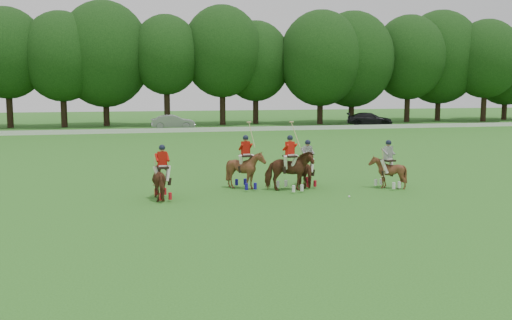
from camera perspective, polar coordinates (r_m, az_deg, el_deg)
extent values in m
plane|color=#2F691E|center=(20.97, 2.46, -5.23)|extent=(180.00, 180.00, 0.00)
cylinder|color=black|center=(69.61, -23.43, 5.03)|extent=(0.70, 0.70, 4.98)
ellipsoid|color=black|center=(69.67, -23.67, 9.78)|extent=(8.80, 8.80, 10.12)
cylinder|color=black|center=(68.45, -18.67, 5.07)|extent=(0.70, 0.70, 4.64)
ellipsoid|color=black|center=(68.49, -18.87, 9.78)|extent=(8.80, 8.80, 10.13)
cylinder|color=black|center=(69.23, -14.75, 5.10)|extent=(0.70, 0.70, 4.31)
ellipsoid|color=black|center=(69.29, -14.92, 10.19)|extent=(10.67, 10.67, 12.27)
cylinder|color=black|center=(67.92, -8.89, 5.61)|extent=(0.70, 0.70, 5.24)
ellipsoid|color=black|center=(68.00, -8.98, 10.36)|extent=(8.06, 8.06, 9.26)
cylinder|color=black|center=(69.04, -3.36, 5.68)|extent=(0.70, 0.70, 5.19)
ellipsoid|color=black|center=(69.14, -3.40, 10.79)|extent=(9.50, 9.50, 10.92)
cylinder|color=black|center=(71.31, -0.03, 5.47)|extent=(0.70, 0.70, 4.48)
ellipsoid|color=black|center=(71.34, -0.03, 9.86)|extent=(8.60, 8.60, 9.89)
cylinder|color=black|center=(70.80, 6.42, 5.30)|extent=(0.70, 0.70, 4.21)
ellipsoid|color=black|center=(70.84, 6.49, 10.07)|extent=(10.11, 10.11, 11.63)
cylinder|color=black|center=(73.78, 9.52, 5.27)|extent=(0.70, 0.70, 4.07)
ellipsoid|color=black|center=(73.82, 9.62, 9.89)|extent=(10.46, 10.46, 12.03)
cylinder|color=black|center=(77.40, 14.88, 5.48)|extent=(0.70, 0.70, 4.79)
ellipsoid|color=black|center=(77.46, 15.03, 9.88)|extent=(9.47, 9.47, 10.89)
cylinder|color=black|center=(81.45, 17.74, 5.34)|extent=(0.70, 0.70, 4.44)
ellipsoid|color=black|center=(81.51, 17.91, 9.76)|extent=(10.84, 10.84, 12.47)
cylinder|color=black|center=(81.44, 21.82, 5.31)|extent=(0.70, 0.70, 4.86)
ellipsoid|color=black|center=(81.49, 22.01, 9.37)|extent=(8.94, 8.94, 10.28)
cylinder|color=black|center=(87.08, 23.59, 5.00)|extent=(0.70, 0.70, 3.90)
ellipsoid|color=black|center=(87.08, 23.78, 8.57)|extent=(9.29, 9.29, 10.68)
cube|color=white|center=(58.10, -7.98, 2.98)|extent=(120.00, 0.10, 0.44)
imported|color=gray|center=(62.54, -8.30, 3.78)|extent=(4.76, 1.79, 1.55)
imported|color=black|center=(68.63, 11.29, 4.03)|extent=(5.75, 3.89, 1.55)
imported|color=#4A2713|center=(23.49, -9.31, -2.07)|extent=(1.01, 1.88, 1.52)
cube|color=black|center=(23.41, -9.34, -0.72)|extent=(0.50, 0.60, 0.08)
cylinder|color=tan|center=(23.37, -10.06, -0.95)|extent=(0.05, 0.21, 1.29)
imported|color=#4A2713|center=(25.06, 3.40, -1.10)|extent=(2.10, 1.92, 1.78)
cube|color=black|center=(24.97, 3.41, 0.38)|extent=(0.57, 0.66, 0.08)
cylinder|color=tan|center=(25.04, 4.00, 2.51)|extent=(0.23, 0.75, 1.08)
imported|color=#4A2713|center=(25.50, -1.04, -0.99)|extent=(1.61, 1.76, 1.73)
cube|color=black|center=(25.42, -1.04, 0.43)|extent=(0.51, 0.62, 0.08)
cylinder|color=tan|center=(25.43, -0.42, 2.52)|extent=(0.14, 0.77, 1.08)
imported|color=#4A2713|center=(26.23, 5.16, -1.13)|extent=(0.83, 1.72, 1.43)
cube|color=black|center=(26.16, 5.18, 0.00)|extent=(0.46, 0.58, 0.08)
cylinder|color=tan|center=(26.06, 4.56, -0.19)|extent=(0.04, 0.21, 1.29)
imported|color=#4A2713|center=(26.35, 13.03, -1.20)|extent=(1.58, 1.67, 1.47)
cube|color=black|center=(26.28, 13.06, -0.04)|extent=(0.61, 0.68, 0.08)
cylinder|color=tan|center=(26.07, 12.61, -0.26)|extent=(0.10, 0.21, 1.29)
sphere|color=white|center=(23.94, 9.30, -3.63)|extent=(0.09, 0.09, 0.09)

